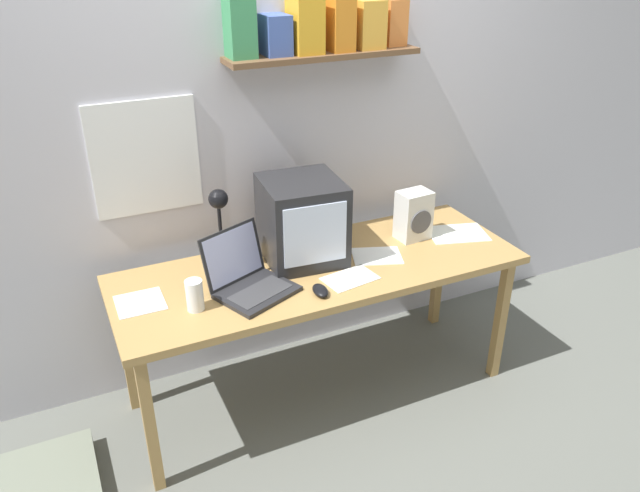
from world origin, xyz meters
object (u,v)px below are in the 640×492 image
object	(u,v)px
desk_lamp	(220,218)
space_heater	(414,215)
computer_mouse	(320,290)
printed_handout	(350,278)
loose_paper_near_monitor	(377,256)
laptop	(247,276)
loose_paper_near_laptop	(140,303)
corner_desk	(320,277)
crt_monitor	(302,220)
open_notebook	(457,233)
juice_glass	(195,297)
floor_cushion	(45,484)

from	to	relation	value
desk_lamp	space_heater	size ratio (longest dim) A/B	1.63
space_heater	computer_mouse	distance (m)	0.70
printed_handout	loose_paper_near_monitor	world-z (taller)	same
laptop	loose_paper_near_laptop	world-z (taller)	laptop
corner_desk	laptop	bearing A→B (deg)	-171.94
corner_desk	crt_monitor	distance (m)	0.27
printed_handout	open_notebook	world-z (taller)	same
computer_mouse	corner_desk	bearing A→B (deg)	65.24
juice_glass	corner_desk	bearing A→B (deg)	10.52
laptop	printed_handout	distance (m)	0.45
printed_handout	open_notebook	distance (m)	0.70
desk_lamp	open_notebook	distance (m)	1.19
crt_monitor	open_notebook	bearing A→B (deg)	-2.28
desk_lamp	loose_paper_near_laptop	size ratio (longest dim) A/B	2.05
corner_desk	printed_handout	xyz separation A→B (m)	(0.07, -0.16, 0.06)
corner_desk	crt_monitor	xyz separation A→B (m)	(-0.04, 0.11, 0.24)
space_heater	loose_paper_near_laptop	xyz separation A→B (m)	(-1.32, -0.04, -0.12)
desk_lamp	open_notebook	bearing A→B (deg)	6.75
space_heater	open_notebook	size ratio (longest dim) A/B	0.73
computer_mouse	open_notebook	distance (m)	0.88
crt_monitor	computer_mouse	size ratio (longest dim) A/B	3.48
crt_monitor	loose_paper_near_monitor	size ratio (longest dim) A/B	1.44
loose_paper_near_monitor	printed_handout	bearing A→B (deg)	-147.84
laptop	desk_lamp	distance (m)	0.28
space_heater	floor_cushion	size ratio (longest dim) A/B	0.58
crt_monitor	open_notebook	world-z (taller)	crt_monitor
desk_lamp	loose_paper_near_monitor	bearing A→B (deg)	-0.77
space_heater	floor_cushion	distance (m)	1.98
floor_cushion	printed_handout	bearing A→B (deg)	-2.45
loose_paper_near_monitor	loose_paper_near_laptop	distance (m)	1.07
loose_paper_near_laptop	floor_cushion	distance (m)	0.84
desk_lamp	computer_mouse	world-z (taller)	desk_lamp
desk_lamp	printed_handout	size ratio (longest dim) A/B	1.59
desk_lamp	space_heater	world-z (taller)	desk_lamp
desk_lamp	loose_paper_near_laptop	world-z (taller)	desk_lamp
computer_mouse	loose_paper_near_monitor	world-z (taller)	computer_mouse
printed_handout	floor_cushion	world-z (taller)	printed_handout
space_heater	laptop	bearing A→B (deg)	-176.78
space_heater	loose_paper_near_laptop	bearing A→B (deg)	177.40
loose_paper_near_laptop	computer_mouse	bearing A→B (deg)	-19.40
crt_monitor	corner_desk	bearing A→B (deg)	-65.17
space_heater	open_notebook	bearing A→B (deg)	-19.20
juice_glass	computer_mouse	xyz separation A→B (m)	(0.50, -0.11, -0.04)
juice_glass	loose_paper_near_monitor	xyz separation A→B (m)	(0.87, 0.08, -0.06)
corner_desk	floor_cushion	bearing A→B (deg)	-175.49
juice_glass	crt_monitor	bearing A→B (deg)	21.32
crt_monitor	space_heater	size ratio (longest dim) A/B	1.60
open_notebook	computer_mouse	bearing A→B (deg)	-165.36
juice_glass	floor_cushion	bearing A→B (deg)	179.19
floor_cushion	corner_desk	bearing A→B (deg)	4.51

